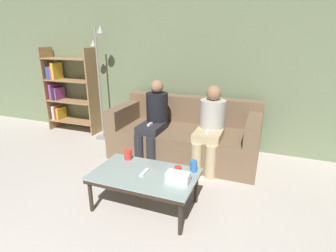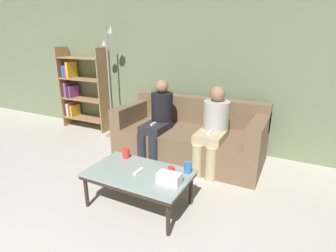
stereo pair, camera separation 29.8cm
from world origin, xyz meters
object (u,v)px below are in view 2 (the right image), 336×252
Objects in this scene: standing_lamp at (110,72)px; seated_person_mid_left at (213,126)px; tissue_box at (169,178)px; couch at (190,137)px; coffee_table at (138,175)px; seated_person_left_end at (159,118)px; cup_far_center at (188,167)px; cup_near_right at (171,171)px; game_remote at (138,171)px; cup_near_left at (126,153)px; bookshelf at (80,89)px.

standing_lamp reaches higher than seated_person_mid_left.
couch is at bearing 104.62° from tissue_box.
coffee_table is 1.24m from seated_person_left_end.
couch is at bearing 28.23° from seated_person_left_end.
couch is 17.89× the size of cup_far_center.
cup_near_right reaches higher than coffee_table.
game_remote is 0.14× the size of seated_person_mid_left.
cup_near_left is (-0.31, 0.23, 0.10)m from coffee_table.
standing_lamp reaches higher than tissue_box.
couch is at bearing 89.83° from coffee_table.
couch is 1.32m from cup_near_right.
couch is 13.80× the size of game_remote.
seated_person_mid_left is at bearing 88.33° from tissue_box.
tissue_box is 0.20× the size of seated_person_mid_left.
cup_near_right is at bearing 16.14° from coffee_table.
standing_lamp is at bearing 134.93° from game_remote.
bookshelf is (-2.10, 1.46, 0.31)m from cup_near_left.
couch reaches higher than cup_far_center.
couch is at bearing 152.48° from seated_person_mid_left.
tissue_box is at bearing -75.38° from couch.
cup_near_right is (0.32, -1.27, 0.12)m from couch.
tissue_box is 0.38m from game_remote.
cup_near_left is at bearing 143.66° from coffee_table.
cup_near_left is 0.98× the size of cup_far_center.
cup_far_center is at bearing -27.22° from bookshelf.
cup_far_center is 1.27m from seated_person_left_end.
seated_person_mid_left is at bearing -10.66° from bookshelf.
cup_near_right is (0.32, 0.09, 0.08)m from coffee_table.
tissue_box is (0.37, -0.04, 0.09)m from coffee_table.
cup_far_center is (0.44, -1.15, 0.13)m from couch.
bookshelf reaches higher than game_remote.
seated_person_left_end is (-0.72, 1.06, 0.16)m from cup_near_right.
cup_near_right is 0.05× the size of standing_lamp.
game_remote is 1.24m from seated_person_mid_left.
standing_lamp is at bearing 173.43° from couch.
bookshelf is at bearing 149.75° from cup_near_right.
bookshelf is 1.39× the size of seated_person_mid_left.
game_remote is (0.00, 0.00, 0.05)m from coffee_table.
seated_person_left_end is (2.01, -0.54, -0.16)m from bookshelf.
cup_far_center is (0.45, 0.22, 0.10)m from coffee_table.
couch reaches higher than coffee_table.
seated_person_mid_left is (-0.04, 0.94, 0.15)m from cup_far_center.
standing_lamp is 1.33m from seated_person_left_end.
seated_person_mid_left is (2.81, -0.53, -0.17)m from bookshelf.
seated_person_left_end is (-0.09, 0.92, 0.15)m from cup_near_left.
seated_person_mid_left is at bearing 52.44° from cup_near_left.
cup_far_center is 0.11× the size of seated_person_mid_left.
seated_person_mid_left is (0.08, 1.06, 0.16)m from cup_near_right.
cup_near_right is 0.08× the size of seated_person_mid_left.
seated_person_mid_left reaches higher than couch.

